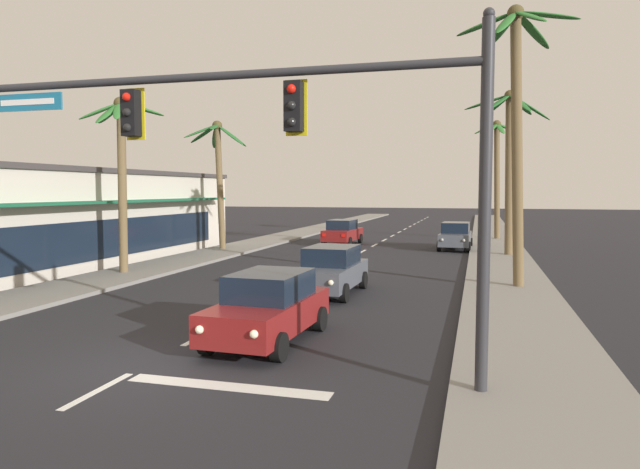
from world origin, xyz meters
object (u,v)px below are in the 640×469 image
at_px(sedan_parked_nearest_kerb, 456,236).
at_px(palm_right_farthest, 497,162).
at_px(traffic_signal_mast, 301,134).
at_px(palm_right_second, 517,102).
at_px(sedan_lead_at_stop_bar, 268,307).
at_px(palm_right_third, 509,149).
at_px(sedan_third_in_queue, 331,270).
at_px(palm_left_third, 218,161).
at_px(storefront_strip_left, 34,217).
at_px(sedan_oncoming_far, 343,232).
at_px(palm_left_second, 122,151).

bearing_deg(sedan_parked_nearest_kerb, palm_right_farthest, 71.36).
relative_size(traffic_signal_mast, palm_right_second, 1.02).
xyz_separation_m(palm_right_second, palm_right_farthest, (-0.04, 21.78, -1.16)).
height_order(sedan_lead_at_stop_bar, palm_right_third, palm_right_third).
bearing_deg(sedan_third_in_queue, palm_left_third, 129.46).
distance_m(traffic_signal_mast, storefront_strip_left, 21.60).
distance_m(sedan_lead_at_stop_bar, palm_right_second, 12.64).
xyz_separation_m(sedan_oncoming_far, palm_right_second, (10.09, -15.56, 5.98)).
bearing_deg(storefront_strip_left, sedan_lead_at_stop_bar, -32.52).
height_order(palm_left_second, palm_left_third, palm_left_third).
distance_m(palm_right_third, palm_right_farthest, 10.88).
xyz_separation_m(traffic_signal_mast, storefront_strip_left, (-17.38, 12.62, -2.34)).
distance_m(sedan_third_in_queue, palm_left_third, 16.61).
distance_m(sedan_third_in_queue, palm_left_second, 10.84).
bearing_deg(sedan_lead_at_stop_bar, palm_left_second, 138.78).
distance_m(traffic_signal_mast, palm_left_second, 16.04).
xyz_separation_m(sedan_third_in_queue, palm_left_third, (-10.15, 12.33, 4.55)).
bearing_deg(palm_left_second, palm_left_third, 92.54).
xyz_separation_m(palm_left_second, palm_right_farthest, (15.89, 22.47, 0.36)).
bearing_deg(sedan_oncoming_far, storefront_strip_left, -128.38).
bearing_deg(sedan_parked_nearest_kerb, sedan_lead_at_stop_bar, -98.48).
xyz_separation_m(sedan_parked_nearest_kerb, palm_right_farthest, (2.56, 7.58, 4.82)).
xyz_separation_m(traffic_signal_mast, palm_right_second, (4.46, 11.89, 2.14)).
xyz_separation_m(traffic_signal_mast, palm_right_farthest, (4.42, 33.67, 0.98)).
relative_size(sedan_oncoming_far, palm_right_farthest, 0.52).
height_order(traffic_signal_mast, sedan_parked_nearest_kerb, traffic_signal_mast).
height_order(sedan_parked_nearest_kerb, palm_left_second, palm_left_second).
bearing_deg(palm_right_second, palm_right_farthest, 90.11).
bearing_deg(palm_right_second, sedan_oncoming_far, 122.96).
bearing_deg(palm_left_third, palm_right_third, 4.20).
height_order(sedan_parked_nearest_kerb, palm_right_farthest, palm_right_farthest).
height_order(sedan_oncoming_far, sedan_parked_nearest_kerb, same).
xyz_separation_m(sedan_oncoming_far, sedan_parked_nearest_kerb, (7.49, -1.36, 0.00)).
xyz_separation_m(palm_left_third, palm_right_third, (16.67, 1.22, 0.51)).
bearing_deg(palm_left_second, sedan_parked_nearest_kerb, 48.16).
bearing_deg(sedan_third_in_queue, palm_right_farthest, 75.75).
bearing_deg(palm_right_second, traffic_signal_mast, -110.57).
relative_size(sedan_oncoming_far, storefront_strip_left, 0.17).
bearing_deg(palm_right_second, sedan_third_in_queue, -157.02).
height_order(traffic_signal_mast, palm_right_third, palm_right_third).
distance_m(traffic_signal_mast, sedan_oncoming_far, 28.29).
distance_m(sedan_oncoming_far, palm_right_farthest, 12.76).
relative_size(sedan_oncoming_far, palm_right_third, 0.50).
bearing_deg(traffic_signal_mast, sedan_lead_at_stop_bar, 122.41).
bearing_deg(storefront_strip_left, palm_left_second, -13.53).
relative_size(sedan_third_in_queue, palm_right_second, 0.44).
bearing_deg(traffic_signal_mast, sedan_oncoming_far, 101.58).
bearing_deg(sedan_lead_at_stop_bar, sedan_parked_nearest_kerb, 81.52).
relative_size(palm_left_third, palm_right_farthest, 0.90).
bearing_deg(palm_left_second, traffic_signal_mast, -44.30).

